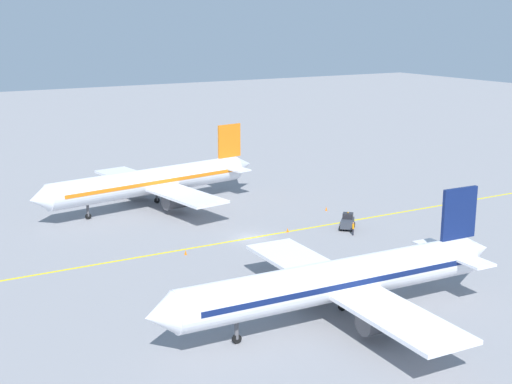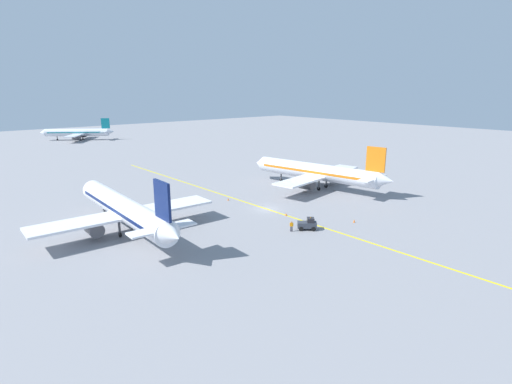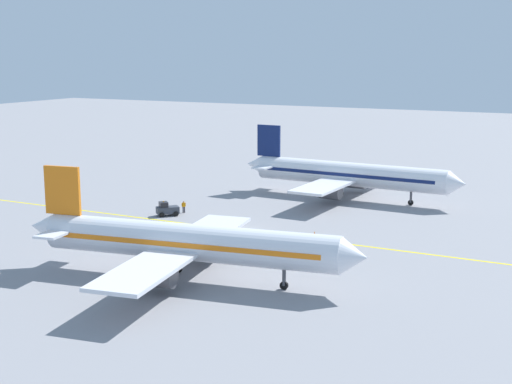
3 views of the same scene
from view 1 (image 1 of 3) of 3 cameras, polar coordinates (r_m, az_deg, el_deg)
ground_plane at (r=87.15m, az=-0.40°, el=-3.70°), size 400.00×400.00×0.00m
apron_yellow_centreline at (r=87.15m, az=-0.40°, el=-3.70°), size 1.21×120.00×0.01m
airplane_at_gate at (r=63.35m, az=6.66°, el=-7.07°), size 28.20×35.51×10.60m
airplane_adjacent_stand at (r=101.41m, az=-8.28°, el=0.83°), size 28.46×35.49×10.60m
baggage_tug_dark at (r=91.40m, az=7.32°, el=-2.39°), size 3.21×3.15×2.11m
ground_crew_worker at (r=88.81m, az=7.78°, el=-2.88°), size 0.46×0.42×1.68m
traffic_cone_near_nose at (r=89.52m, az=2.54°, el=-3.05°), size 0.32×0.32×0.55m
traffic_cone_mid_apron at (r=99.78m, az=5.64°, el=-1.34°), size 0.32×0.32×0.55m
traffic_cone_by_wingtip at (r=81.41m, az=-5.65°, el=-4.84°), size 0.32×0.32×0.55m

